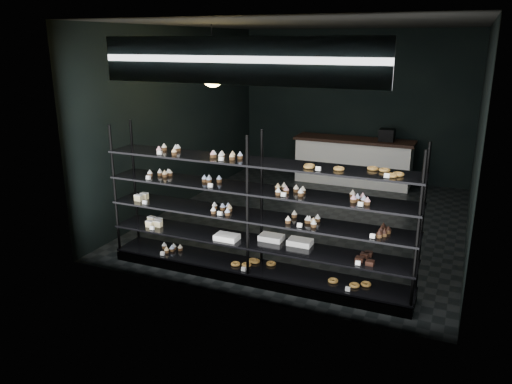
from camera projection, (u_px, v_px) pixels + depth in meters
room at (313, 127)px, 8.17m from camera, size 5.01×6.01×3.20m
display_shelf at (253, 232)px, 6.30m from camera, size 4.00×0.50×1.91m
signage at (235, 61)px, 5.27m from camera, size 3.30×0.05×0.50m
pendant_lamp at (213, 76)px, 7.41m from camera, size 0.33×0.33×0.90m
service_counter at (354, 161)px, 10.62m from camera, size 2.49×0.65×1.23m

